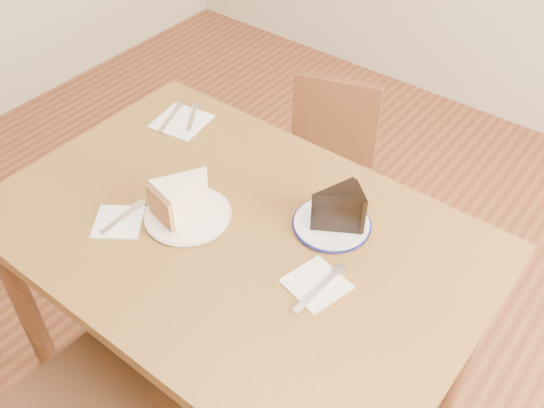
{
  "coord_description": "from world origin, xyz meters",
  "views": [
    {
      "loc": [
        0.71,
        -0.76,
        1.8
      ],
      "look_at": [
        0.05,
        0.09,
        0.8
      ],
      "focal_mm": 40.0,
      "sensor_mm": 36.0,
      "label": 1
    }
  ],
  "objects": [
    {
      "name": "table",
      "position": [
        0.0,
        0.0,
        0.65
      ],
      "size": [
        1.2,
        0.8,
        0.75
      ],
      "color": "#492F13",
      "rests_on": "ground"
    },
    {
      "name": "chair_far",
      "position": [
        -0.16,
        0.65,
        0.41
      ],
      "size": [
        0.46,
        0.46,
        0.73
      ],
      "rotation": [
        0.0,
        0.0,
        3.47
      ],
      "color": "#371D10",
      "rests_on": "ground"
    },
    {
      "name": "plate_cream",
      "position": [
        -0.12,
        -0.04,
        0.76
      ],
      "size": [
        0.21,
        0.21,
        0.01
      ],
      "primitive_type": "cylinder",
      "color": "white",
      "rests_on": "table"
    },
    {
      "name": "knife_spare",
      "position": [
        -0.45,
        0.24,
        0.76
      ],
      "size": [
        0.07,
        0.15,
        0.0
      ],
      "primitive_type": "cube",
      "rotation": [
        0.0,
        0.0,
        0.36
      ],
      "color": "silver",
      "rests_on": "napkin_spare"
    },
    {
      "name": "fork_spare",
      "position": [
        -0.4,
        0.28,
        0.76
      ],
      "size": [
        0.09,
        0.12,
        0.0
      ],
      "primitive_type": "cube",
      "rotation": [
        0.0,
        0.0,
        0.59
      ],
      "color": "silver",
      "rests_on": "napkin_spare"
    },
    {
      "name": "knife_navy",
      "position": [
        0.27,
        -0.03,
        0.76
      ],
      "size": [
        0.02,
        0.17,
        0.0
      ],
      "primitive_type": "cube",
      "rotation": [
        0.0,
        0.0,
        -0.05
      ],
      "color": "silver",
      "rests_on": "napkin_navy"
    },
    {
      "name": "ground",
      "position": [
        0.0,
        0.0,
        0.0
      ],
      "size": [
        4.0,
        4.0,
        0.0
      ],
      "primitive_type": "plane",
      "color": "#452212",
      "rests_on": "ground"
    },
    {
      "name": "napkin_spare",
      "position": [
        -0.42,
        0.25,
        0.75
      ],
      "size": [
        0.17,
        0.17,
        0.0
      ],
      "primitive_type": "cube",
      "rotation": [
        0.0,
        0.0,
        0.16
      ],
      "color": "white",
      "rests_on": "table"
    },
    {
      "name": "plate_navy",
      "position": [
        0.18,
        0.16,
        0.76
      ],
      "size": [
        0.18,
        0.18,
        0.01
      ],
      "primitive_type": "cylinder",
      "color": "white",
      "rests_on": "table"
    },
    {
      "name": "napkin_navy",
      "position": [
        0.26,
        -0.02,
        0.75
      ],
      "size": [
        0.15,
        0.15,
        0.0
      ],
      "primitive_type": "cube",
      "rotation": [
        0.0,
        0.0,
        -0.24
      ],
      "color": "white",
      "rests_on": "table"
    },
    {
      "name": "fork_cream",
      "position": [
        -0.24,
        -0.14,
        0.76
      ],
      "size": [
        0.02,
        0.14,
        0.0
      ],
      "primitive_type": "cube",
      "rotation": [
        0.0,
        0.0,
        0.04
      ],
      "color": "silver",
      "rests_on": "napkin_cream"
    },
    {
      "name": "napkin_cream",
      "position": [
        -0.24,
        -0.16,
        0.75
      ],
      "size": [
        0.16,
        0.16,
        0.0
      ],
      "primitive_type": "cube",
      "rotation": [
        0.0,
        0.0,
        0.63
      ],
      "color": "white",
      "rests_on": "table"
    },
    {
      "name": "carrot_cake",
      "position": [
        -0.13,
        -0.02,
        0.8
      ],
      "size": [
        0.12,
        0.15,
        0.09
      ],
      "primitive_type": null,
      "rotation": [
        0.0,
        0.0,
        -0.21
      ],
      "color": "beige",
      "rests_on": "plate_cream"
    },
    {
      "name": "chocolate_cake",
      "position": [
        0.19,
        0.15,
        0.81
      ],
      "size": [
        0.13,
        0.14,
        0.1
      ],
      "primitive_type": null,
      "rotation": [
        0.0,
        0.0,
        2.45
      ],
      "color": "black",
      "rests_on": "plate_navy"
    }
  ]
}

